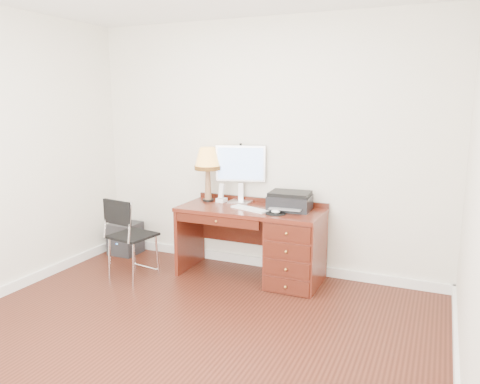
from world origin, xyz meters
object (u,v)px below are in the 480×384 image
at_px(chair, 128,231).
at_px(equipment_box, 125,238).
at_px(monitor, 241,167).
at_px(leg_lamp, 208,162).
at_px(phone, 222,197).
at_px(printer, 290,201).
at_px(desk, 280,243).

distance_m(chair, equipment_box, 0.95).
bearing_deg(chair, monitor, 50.97).
xyz_separation_m(leg_lamp, phone, (0.16, 0.02, -0.38)).
height_order(monitor, phone, monitor).
distance_m(printer, chair, 1.69).
distance_m(desk, equipment_box, 2.03).
bearing_deg(printer, equipment_box, 176.19).
xyz_separation_m(monitor, chair, (-0.92, -0.81, -0.61)).
xyz_separation_m(desk, monitor, (-0.53, 0.23, 0.73)).
bearing_deg(chair, printer, 33.25).
bearing_deg(printer, monitor, 163.27).
relative_size(printer, phone, 2.15).
bearing_deg(printer, chair, -159.66).
height_order(desk, phone, phone).
height_order(desk, chair, chair).
distance_m(desk, monitor, 0.93).
bearing_deg(printer, leg_lamp, 174.36).
height_order(phone, chair, phone).
bearing_deg(monitor, equipment_box, 170.37).
bearing_deg(leg_lamp, desk, -7.81).
bearing_deg(monitor, printer, -27.86).
height_order(leg_lamp, chair, leg_lamp).
xyz_separation_m(leg_lamp, chair, (-0.56, -0.71, -0.66)).
xyz_separation_m(leg_lamp, equipment_box, (-1.13, -0.03, -0.99)).
distance_m(monitor, printer, 0.69).
height_order(monitor, leg_lamp, monitor).
bearing_deg(phone, printer, 1.81).
bearing_deg(chair, leg_lamp, 60.91).
relative_size(desk, leg_lamp, 2.52).
bearing_deg(leg_lamp, chair, -128.44).
height_order(leg_lamp, phone, leg_lamp).
distance_m(leg_lamp, chair, 1.12).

